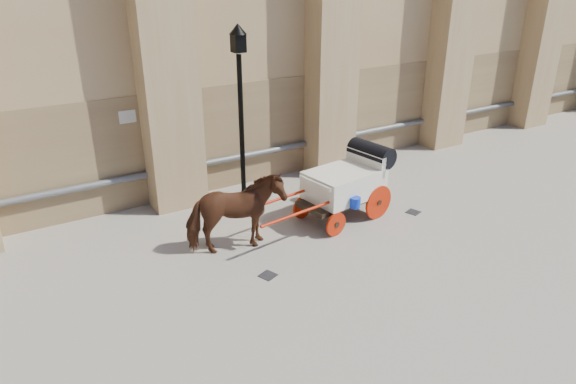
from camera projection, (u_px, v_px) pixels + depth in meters
ground at (277, 251)px, 11.70m from camera, size 90.00×90.00×0.00m
horse at (235, 214)px, 11.37m from camera, size 2.29×1.35×1.82m
carriage at (348, 181)px, 12.98m from camera, size 4.26×1.65×1.82m
street_lamp at (241, 111)px, 13.30m from camera, size 0.44×0.44×4.70m
drain_grate_near at (268, 275)px, 10.75m from camera, size 0.41×0.41×0.01m
drain_grate_far at (413, 212)px, 13.54m from camera, size 0.41×0.41×0.01m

